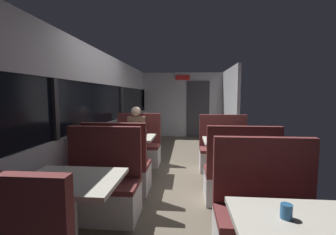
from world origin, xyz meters
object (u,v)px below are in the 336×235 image
(dining_table_mid_window, at_px, (129,142))
(seated_passenger, at_px, (137,141))
(bench_mid_window_facing_entry, at_px, (138,150))
(dining_table_near_window, at_px, (71,189))
(bench_front_aisle_facing_entry, at_px, (268,225))
(coffee_cup_primary, at_px, (286,211))
(bench_mid_window_facing_end, at_px, (118,171))
(coffee_cup_secondary, at_px, (233,138))
(bench_rear_aisle_facing_end, at_px, (240,179))
(dining_table_rear_aisle, at_px, (231,146))
(bench_near_window_facing_entry, at_px, (101,190))
(bench_rear_aisle_facing_entry, at_px, (223,154))

(dining_table_mid_window, distance_m, seated_passenger, 0.64)
(dining_table_mid_window, relative_size, bench_mid_window_facing_entry, 0.82)
(dining_table_near_window, distance_m, bench_front_aisle_facing_entry, 1.82)
(dining_table_mid_window, xyz_separation_m, coffee_cup_primary, (1.66, -2.63, 0.15))
(bench_mid_window_facing_end, height_order, coffee_cup_secondary, bench_mid_window_facing_end)
(seated_passenger, bearing_deg, bench_rear_aisle_facing_end, -40.46)
(dining_table_near_window, relative_size, coffee_cup_secondary, 10.00)
(coffee_cup_primary, bearing_deg, dining_table_rear_aisle, 87.06)
(bench_near_window_facing_entry, distance_m, bench_mid_window_facing_entry, 2.11)
(bench_mid_window_facing_end, xyz_separation_m, bench_rear_aisle_facing_end, (1.79, -0.20, 0.00))
(bench_rear_aisle_facing_end, relative_size, coffee_cup_secondary, 12.22)
(dining_table_near_window, distance_m, dining_table_rear_aisle, 2.61)
(bench_near_window_facing_entry, height_order, seated_passenger, seated_passenger)
(dining_table_near_window, xyz_separation_m, bench_near_window_facing_entry, (0.00, 0.70, -0.31))
(bench_near_window_facing_entry, height_order, bench_mid_window_facing_entry, same)
(dining_table_mid_window, relative_size, coffee_cup_primary, 10.00)
(dining_table_mid_window, height_order, bench_mid_window_facing_entry, bench_mid_window_facing_entry)
(bench_rear_aisle_facing_end, distance_m, bench_rear_aisle_facing_entry, 1.40)
(bench_front_aisle_facing_entry, relative_size, bench_rear_aisle_facing_end, 1.00)
(dining_table_rear_aisle, bearing_deg, dining_table_mid_window, 173.62)
(coffee_cup_secondary, bearing_deg, dining_table_mid_window, 171.95)
(bench_near_window_facing_entry, xyz_separation_m, dining_table_mid_window, (0.00, 1.41, 0.31))
(bench_front_aisle_facing_entry, xyz_separation_m, bench_rear_aisle_facing_entry, (0.00, 2.51, 0.00))
(dining_table_mid_window, distance_m, bench_front_aisle_facing_entry, 2.71)
(bench_near_window_facing_entry, relative_size, bench_rear_aisle_facing_entry, 1.00)
(bench_rear_aisle_facing_entry, distance_m, coffee_cup_secondary, 0.88)
(dining_table_mid_window, bearing_deg, coffee_cup_secondary, -8.05)
(bench_near_window_facing_entry, height_order, bench_rear_aisle_facing_end, same)
(bench_mid_window_facing_end, xyz_separation_m, seated_passenger, (0.00, 1.33, 0.21))
(seated_passenger, bearing_deg, dining_table_mid_window, -90.00)
(bench_rear_aisle_facing_end, height_order, seated_passenger, seated_passenger)
(bench_rear_aisle_facing_entry, bearing_deg, bench_front_aisle_facing_entry, -90.00)
(dining_table_mid_window, bearing_deg, bench_near_window_facing_entry, -90.00)
(bench_near_window_facing_entry, distance_m, coffee_cup_secondary, 2.19)
(bench_front_aisle_facing_entry, bearing_deg, coffee_cup_primary, -101.29)
(bench_near_window_facing_entry, height_order, dining_table_rear_aisle, bench_near_window_facing_entry)
(bench_mid_window_facing_entry, xyz_separation_m, seated_passenger, (0.00, -0.07, 0.21))
(dining_table_near_window, relative_size, bench_near_window_facing_entry, 0.82)
(bench_near_window_facing_entry, distance_m, dining_table_rear_aisle, 2.18)
(seated_passenger, height_order, coffee_cup_primary, seated_passenger)
(bench_mid_window_facing_entry, height_order, bench_rear_aisle_facing_end, same)
(dining_table_near_window, relative_size, coffee_cup_primary, 10.00)
(dining_table_near_window, height_order, dining_table_mid_window, same)
(bench_mid_window_facing_end, bearing_deg, bench_mid_window_facing_entry, 90.00)
(dining_table_mid_window, distance_m, bench_rear_aisle_facing_end, 2.03)
(coffee_cup_secondary, bearing_deg, bench_rear_aisle_facing_entry, 91.38)
(bench_front_aisle_facing_entry, bearing_deg, bench_mid_window_facing_entry, 123.49)
(dining_table_near_window, distance_m, bench_mid_window_facing_entry, 2.82)
(dining_table_rear_aisle, xyz_separation_m, coffee_cup_primary, (-0.13, -2.43, 0.15))
(seated_passenger, xyz_separation_m, coffee_cup_secondary, (1.81, -0.88, 0.25))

